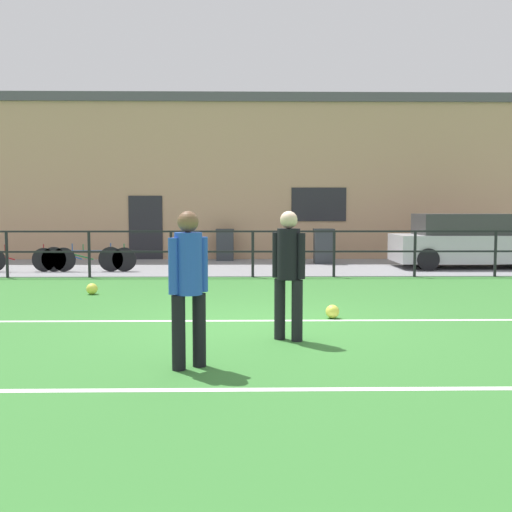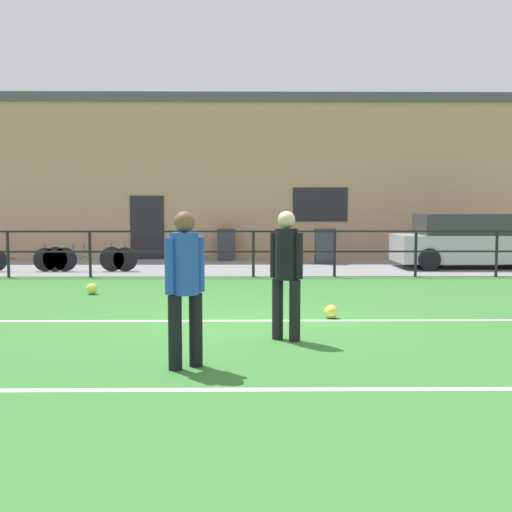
{
  "view_description": "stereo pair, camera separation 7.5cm",
  "coord_description": "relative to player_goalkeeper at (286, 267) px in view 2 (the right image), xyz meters",
  "views": [
    {
      "loc": [
        -0.16,
        -8.46,
        1.69
      ],
      "look_at": [
        0.04,
        3.74,
        0.71
      ],
      "focal_mm": 41.51,
      "sensor_mm": 36.0,
      "label": 1
    },
    {
      "loc": [
        -0.08,
        -8.46,
        1.69
      ],
      "look_at": [
        0.04,
        3.74,
        0.71
      ],
      "focal_mm": 41.51,
      "sensor_mm": 36.0,
      "label": 2
    }
  ],
  "objects": [
    {
      "name": "soccer_ball_spare",
      "position": [
        -3.58,
        4.1,
        -0.83
      ],
      "size": [
        0.22,
        0.22,
        0.22
      ],
      "primitive_type": "sphere",
      "color": "#E5E04C",
      "rests_on": "ground"
    },
    {
      "name": "player_striker",
      "position": [
        -1.15,
        -1.32,
        0.0
      ],
      "size": [
        0.4,
        0.3,
        1.66
      ],
      "rotation": [
        0.0,
        0.0,
        0.6
      ],
      "color": "black",
      "rests_on": "ground"
    },
    {
      "name": "pavement_strip",
      "position": [
        -0.38,
        9.47,
        -0.93
      ],
      "size": [
        48.0,
        5.0,
        0.02
      ],
      "primitive_type": "cube",
      "color": "gray",
      "rests_on": "ground"
    },
    {
      "name": "trash_bin_1",
      "position": [
        -1.22,
        11.45,
        -0.41
      ],
      "size": [
        0.58,
        0.49,
        1.01
      ],
      "color": "#33383D",
      "rests_on": "pavement_strip"
    },
    {
      "name": "field_line_hash",
      "position": [
        -0.38,
        -2.09,
        -0.94
      ],
      "size": [
        36.0,
        0.11,
        0.0
      ],
      "primitive_type": "cube",
      "color": "white",
      "rests_on": "ground"
    },
    {
      "name": "player_goalkeeper",
      "position": [
        0.0,
        0.0,
        0.0
      ],
      "size": [
        0.41,
        0.29,
        1.66
      ],
      "rotation": [
        0.0,
        0.0,
        2.62
      ],
      "color": "black",
      "rests_on": "ground"
    },
    {
      "name": "trash_bin_0",
      "position": [
        1.81,
        10.39,
        -0.39
      ],
      "size": [
        0.61,
        0.52,
        1.05
      ],
      "color": "#33383D",
      "rests_on": "pavement_strip"
    },
    {
      "name": "soccer_ball_match",
      "position": [
        0.79,
        1.49,
        -0.84
      ],
      "size": [
        0.21,
        0.21,
        0.21
      ],
      "primitive_type": "sphere",
      "color": "#E5E04C",
      "rests_on": "ground"
    },
    {
      "name": "bicycle_parked_2",
      "position": [
        -4.58,
        8.17,
        -0.59
      ],
      "size": [
        2.24,
        0.04,
        0.74
      ],
      "color": "black",
      "rests_on": "pavement_strip"
    },
    {
      "name": "bicycle_parked_4",
      "position": [
        -6.65,
        8.17,
        -0.59
      ],
      "size": [
        2.13,
        0.04,
        0.73
      ],
      "color": "black",
      "rests_on": "pavement_strip"
    },
    {
      "name": "perimeter_fence",
      "position": [
        -0.38,
        6.97,
        -0.19
      ],
      "size": [
        36.07,
        0.07,
        1.15
      ],
      "color": "black",
      "rests_on": "ground"
    },
    {
      "name": "bicycle_parked_3",
      "position": [
        -4.88,
        8.17,
        -0.58
      ],
      "size": [
        2.16,
        0.04,
        0.75
      ],
      "color": "black",
      "rests_on": "pavement_strip"
    },
    {
      "name": "parked_car_red",
      "position": [
        5.74,
        9.09,
        -0.2
      ],
      "size": [
        4.27,
        1.84,
        1.52
      ],
      "color": "#B7B7BC",
      "rests_on": "pavement_strip"
    },
    {
      "name": "ground",
      "position": [
        -0.38,
        0.97,
        -0.96
      ],
      "size": [
        60.0,
        44.0,
        0.04
      ],
      "primitive_type": "cube",
      "color": "#387A33"
    },
    {
      "name": "clubhouse_facade",
      "position": [
        -0.38,
        13.17,
        1.79
      ],
      "size": [
        28.0,
        2.56,
        5.44
      ],
      "color": "tan",
      "rests_on": "ground"
    },
    {
      "name": "field_line_touchline",
      "position": [
        -0.38,
        1.31,
        -0.94
      ],
      "size": [
        36.0,
        0.11,
        0.0
      ],
      "primitive_type": "cube",
      "color": "white",
      "rests_on": "ground"
    }
  ]
}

